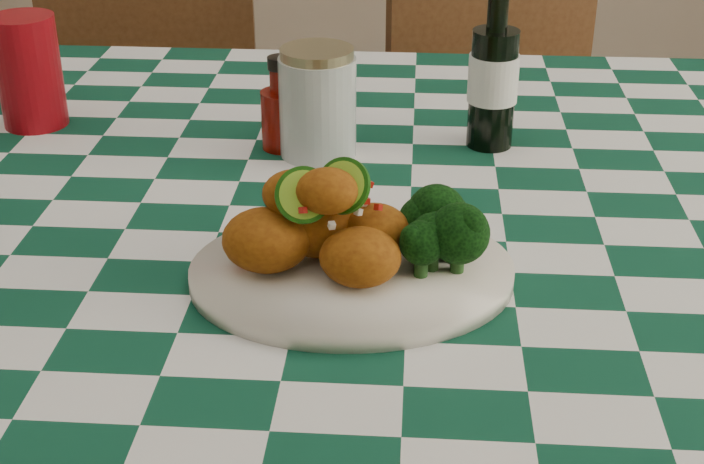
# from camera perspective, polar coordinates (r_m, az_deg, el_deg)

# --- Properties ---
(dining_table) EXTENTS (1.66, 1.06, 0.79)m
(dining_table) POSITION_cam_1_polar(r_m,az_deg,el_deg) (1.38, -1.38, -12.18)
(dining_table) COLOR #0D412C
(dining_table) RESTS_ON ground
(plate) EXTENTS (0.35, 0.28, 0.02)m
(plate) POSITION_cam_1_polar(r_m,az_deg,el_deg) (0.96, -0.00, -2.43)
(plate) COLOR silver
(plate) RESTS_ON dining_table
(fried_chicken_pile) EXTENTS (0.16, 0.12, 0.10)m
(fried_chicken_pile) POSITION_cam_1_polar(r_m,az_deg,el_deg) (0.93, -1.37, 0.83)
(fried_chicken_pile) COLOR #924E0E
(fried_chicken_pile) RESTS_ON plate
(broccoli_side) EXTENTS (0.09, 0.09, 0.07)m
(broccoli_side) POSITION_cam_1_polar(r_m,az_deg,el_deg) (0.95, 5.52, -0.01)
(broccoli_side) COLOR black
(broccoli_side) RESTS_ON plate
(red_tumbler) EXTENTS (0.09, 0.09, 0.15)m
(red_tumbler) POSITION_cam_1_polar(r_m,az_deg,el_deg) (1.38, -18.28, 8.87)
(red_tumbler) COLOR maroon
(red_tumbler) RESTS_ON dining_table
(ketchup_bottle) EXTENTS (0.06, 0.06, 0.12)m
(ketchup_bottle) POSITION_cam_1_polar(r_m,az_deg,el_deg) (1.25, -4.12, 7.49)
(ketchup_bottle) COLOR #6B0C05
(ketchup_bottle) RESTS_ON dining_table
(mason_jar) EXTENTS (0.11, 0.11, 0.14)m
(mason_jar) POSITION_cam_1_polar(r_m,az_deg,el_deg) (1.22, -2.01, 7.55)
(mason_jar) COLOR #B2BCBA
(mason_jar) RESTS_ON dining_table
(beer_bottle) EXTENTS (0.07, 0.07, 0.22)m
(beer_bottle) POSITION_cam_1_polar(r_m,az_deg,el_deg) (1.25, 8.28, 9.75)
(beer_bottle) COLOR black
(beer_bottle) RESTS_ON dining_table
(wooden_chair_left) EXTENTS (0.49, 0.51, 0.96)m
(wooden_chair_left) POSITION_cam_1_polar(r_m,az_deg,el_deg) (2.00, -11.95, 3.70)
(wooden_chair_left) COLOR #472814
(wooden_chair_left) RESTS_ON ground
(wooden_chair_right) EXTENTS (0.55, 0.57, 0.95)m
(wooden_chair_right) POSITION_cam_1_polar(r_m,az_deg,el_deg) (1.95, 9.76, 3.05)
(wooden_chair_right) COLOR #472814
(wooden_chair_right) RESTS_ON ground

